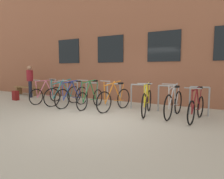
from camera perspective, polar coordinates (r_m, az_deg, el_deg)
name	(u,v)px	position (r m, az deg, el deg)	size (l,w,h in m)	color
ground_plane	(95,119)	(5.65, -5.06, -8.77)	(42.00, 42.00, 0.00)	#B2ADA0
storefront_building	(157,41)	(11.87, 13.27, 13.91)	(28.00, 7.21, 6.19)	brown
bike_rack	(114,93)	(7.35, 0.48, -0.91)	(6.60, 0.05, 0.92)	gray
bicycle_blue	(73,96)	(7.60, -11.63, -1.93)	(0.44, 1.82, 1.07)	black
bicycle_yellow	(147,102)	(6.30, 10.32, -3.54)	(0.44, 1.78, 1.05)	black
bicycle_silver	(174,104)	(6.15, 17.85, -4.01)	(0.44, 1.77, 1.06)	black
bicycle_green	(90,98)	(7.21, -6.42, -2.45)	(0.44, 1.72, 1.09)	black
bicycle_orange	(114,99)	(6.73, 0.72, -2.86)	(0.55, 1.78, 1.09)	black
bicycle_teal	(64,95)	(8.07, -14.16, -1.57)	(0.54, 1.79, 1.09)	black
bicycle_maroon	(196,108)	(5.92, 23.76, -4.97)	(0.46, 1.63, 0.99)	black
bicycle_pink	(46,94)	(8.71, -18.90, -1.29)	(0.44, 1.69, 1.03)	black
wooden_bench	(27,89)	(11.73, -23.89, 0.18)	(1.75, 0.40, 0.46)	olive
person_by_bench	(30,79)	(10.65, -23.21, 2.83)	(0.32, 0.32, 1.62)	#1E2338
backpack	(16,95)	(10.01, -26.73, -1.60)	(0.28, 0.20, 0.44)	maroon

